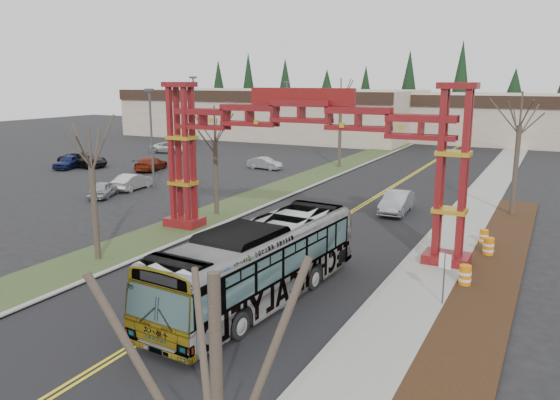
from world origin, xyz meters
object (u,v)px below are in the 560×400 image
Objects in this scene: parked_car_far_b at (170,147)px; bare_tree_median_far at (341,101)px; parked_car_far_a at (265,163)px; bare_tree_median_mid at (215,141)px; barrel_north at (484,237)px; barrel_south at (465,276)px; gateway_arch at (301,137)px; barrel_mid at (488,247)px; parked_car_mid_b at (70,162)px; light_pole_far at (287,108)px; bare_tree_median_near at (91,167)px; parked_car_mid_a at (151,164)px; parked_car_near_b at (133,182)px; parked_car_near_c at (83,160)px; light_pole_mid at (194,109)px; retail_building_east at (543,119)px; street_sign at (445,269)px; retail_building_west at (274,113)px; transit_bus at (259,263)px; silver_sedan at (397,202)px; light_pole_near at (151,132)px; parked_car_near_a at (103,189)px; bare_tree_right_far at (520,126)px.

bare_tree_median_far is (23.38, -1.44, 6.20)m from parked_car_far_b.
parked_car_far_a is 20.21m from bare_tree_median_mid.
barrel_south is at bearing -89.27° from barrel_north.
barrel_mid is (9.68, 2.37, -5.47)m from gateway_arch.
light_pole_far is at bearing 59.82° from parked_car_mid_b.
parked_car_mid_b is 32.50m from bare_tree_median_near.
parked_car_mid_a is 0.52× the size of bare_tree_median_far.
parked_car_mid_b is at bearing -28.90° from parked_car_near_b.
parked_car_near_c reaches higher than parked_car_near_b.
parked_car_mid_b is at bearing -108.63° from light_pole_far.
bare_tree_median_far is 0.97× the size of light_pole_mid.
bare_tree_median_far reaches higher than retail_building_east.
barrel_mid is (42.00, -12.39, -0.25)m from parked_car_near_c.
bare_tree_median_far reaches higher than parked_car_mid_b.
barrel_south is (0.46, 2.65, -1.11)m from street_sign.
bare_tree_median_near is (22.00, -61.24, 1.07)m from retail_building_west.
transit_bus reaches higher than barrel_mid.
silver_sedan is at bearing 151.16° from parked_car_mid_a.
silver_sedan is 0.55× the size of light_pole_near.
bare_tree_median_far is at bearing -141.16° from parked_car_near_a.
parked_car_near_c is (-13.19, 7.05, 0.09)m from parked_car_near_b.
light_pole_mid is 45.87m from barrel_north.
street_sign is at bearing 27.88° from transit_bus.
silver_sedan is 21.33m from parked_car_far_a.
street_sign is at bearing -57.27° from light_pole_far.
parked_car_near_c is at bearing 155.45° from gateway_arch.
bare_tree_median_far is 9.12× the size of barrel_south.
light_pole_mid is at bearing 146.15° from barrel_north.
barrel_north is at bearing -50.96° from light_pole_far.
barrel_mid is at bearing -136.23° from parked_car_far_b.
parked_car_mid_b is at bearing 163.01° from parked_car_near_c.
light_pole_far is at bearing 97.86° from light_pole_near.
bare_tree_median_far is (16.41, 10.53, 6.19)m from parked_car_mid_a.
bare_tree_median_near is 6.70× the size of barrel_mid.
parked_car_mid_a is at bearing -72.56° from light_pole_mid.
parked_car_mid_a is (-5.32, 11.94, 0.05)m from parked_car_near_a.
light_pole_mid is at bearing -87.94° from parked_car_mid_a.
parked_car_far_b is (-33.36, 36.42, -1.00)m from transit_bus.
silver_sedan is at bearing 140.26° from barrel_north.
bare_tree_right_far is (42.32, -2.28, 5.30)m from parked_car_near_c.
retail_building_west reaches higher than bare_tree_median_near.
barrel_mid is at bearing -90.31° from retail_building_east.
retail_building_east is at bearing 80.83° from gateway_arch.
transit_bus is 1.27× the size of light_pole_mid.
light_pole_near is at bearing 121.33° from bare_tree_median_near.
parked_car_near_c is (-13.24, 10.47, 0.12)m from parked_car_near_a.
light_pole_near is at bearing 116.21° from parked_car_mid_a.
parked_car_near_b is at bearing 158.05° from gateway_arch.
retail_building_west is 46.86m from light_pole_near.
barrel_mid is (-0.32, -59.58, -3.00)m from retail_building_east.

